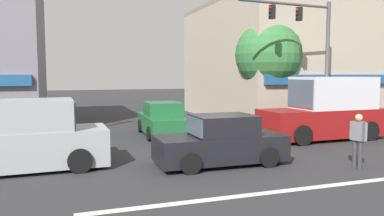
# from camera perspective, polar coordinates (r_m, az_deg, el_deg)

# --- Properties ---
(ground_plane) EXTENTS (120.00, 120.00, 0.00)m
(ground_plane) POSITION_cam_1_polar(r_m,az_deg,el_deg) (12.50, 3.25, -8.10)
(ground_plane) COLOR #2B2B2D
(lane_marking_stripe) EXTENTS (9.00, 0.24, 0.01)m
(lane_marking_stripe) POSITION_cam_1_polar(r_m,az_deg,el_deg) (9.47, 11.52, -12.53)
(lane_marking_stripe) COLOR silver
(lane_marking_stripe) RESTS_ON ground
(building_right_corner) EXTENTS (12.61, 11.95, 7.56)m
(building_right_corner) POSITION_cam_1_polar(r_m,az_deg,el_deg) (27.02, 15.76, 6.90)
(building_right_corner) COLOR tan
(building_right_corner) RESTS_ON ground
(street_tree) EXTENTS (3.49, 3.49, 5.65)m
(street_tree) POSITION_cam_1_polar(r_m,az_deg,el_deg) (20.17, 11.58, 7.96)
(street_tree) COLOR #4C3823
(street_tree) RESTS_ON ground
(traffic_light_mast) EXTENTS (4.88, 0.46, 6.20)m
(traffic_light_mast) POSITION_cam_1_polar(r_m,az_deg,el_deg) (18.15, 17.66, 9.06)
(traffic_light_mast) COLOR #47474C
(traffic_light_mast) RESTS_ON ground
(van_crossing_leftbound) EXTENTS (4.64, 2.12, 2.11)m
(van_crossing_leftbound) POSITION_cam_1_polar(r_m,az_deg,el_deg) (12.23, -24.20, -4.04)
(van_crossing_leftbound) COLOR #999EA3
(van_crossing_leftbound) RESTS_ON ground
(sedan_crossing_center) EXTENTS (2.02, 4.17, 1.58)m
(sedan_crossing_center) POSITION_cam_1_polar(r_m,az_deg,el_deg) (17.53, -4.48, -1.92)
(sedan_crossing_center) COLOR #1E6033
(sedan_crossing_center) RESTS_ON ground
(box_truck_approaching_near) EXTENTS (5.62, 2.29, 2.75)m
(box_truck_approaching_near) POSITION_cam_1_polar(r_m,az_deg,el_deg) (17.57, 19.75, -0.42)
(box_truck_approaching_near) COLOR maroon
(box_truck_approaching_near) RESTS_ON ground
(sedan_crossing_rightbound) EXTENTS (4.11, 1.90, 1.58)m
(sedan_crossing_rightbound) POSITION_cam_1_polar(r_m,az_deg,el_deg) (11.97, 4.39, -5.22)
(sedan_crossing_rightbound) COLOR black
(sedan_crossing_rightbound) RESTS_ON ground
(pedestrian_mid_crossing) EXTENTS (0.31, 0.55, 1.67)m
(pedestrian_mid_crossing) POSITION_cam_1_polar(r_m,az_deg,el_deg) (12.47, 23.98, -4.13)
(pedestrian_mid_crossing) COLOR #333338
(pedestrian_mid_crossing) RESTS_ON ground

